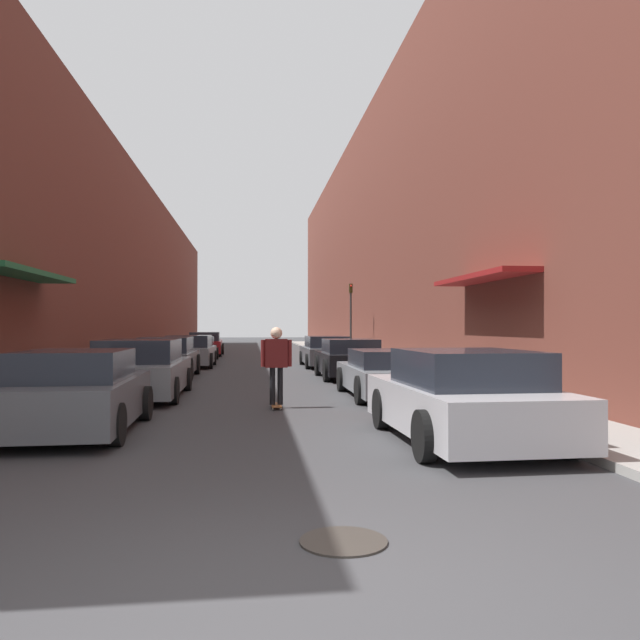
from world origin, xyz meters
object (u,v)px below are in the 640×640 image
object	(u,v)px
parked_car_right_2	(349,359)
parked_car_left_3	(190,352)
parked_car_left_1	(141,370)
skateboarder	(276,358)
parked_car_left_4	(196,349)
parked_car_right_0	(464,398)
parked_car_right_3	(326,352)
manhole_cover	(343,541)
traffic_light	(351,313)
parked_car_left_2	(167,358)
parked_car_left_0	(78,393)
parked_car_right_1	(387,374)
parked_car_left_5	(205,344)

from	to	relation	value
parked_car_right_2	parked_car_left_3	bearing A→B (deg)	132.17
parked_car_left_1	skateboarder	distance (m)	3.90
parked_car_left_3	parked_car_left_4	bearing A→B (deg)	91.55
parked_car_right_0	parked_car_left_3	bearing A→B (deg)	107.73
parked_car_right_0	parked_car_right_2	xyz separation A→B (m)	(0.11, 11.34, -0.02)
parked_car_right_3	manhole_cover	world-z (taller)	parked_car_right_3
skateboarder	traffic_light	world-z (taller)	traffic_light
parked_car_left_2	skateboarder	xyz separation A→B (m)	(3.29, -8.11, 0.38)
parked_car_left_2	skateboarder	distance (m)	8.77
parked_car_right_2	manhole_cover	size ratio (longest dim) A/B	5.71
parked_car_left_2	manhole_cover	xyz separation A→B (m)	(3.49, -16.27, -0.65)
parked_car_left_4	parked_car_right_3	world-z (taller)	parked_car_right_3
parked_car_left_0	parked_car_right_0	xyz separation A→B (m)	(5.87, -1.47, 0.02)
parked_car_left_2	parked_car_right_2	world-z (taller)	parked_car_left_2
parked_car_right_1	parked_car_right_3	distance (m)	11.39
parked_car_left_5	parked_car_right_2	size ratio (longest dim) A/B	1.21
parked_car_right_3	traffic_light	size ratio (longest dim) A/B	1.29
parked_car_left_5	traffic_light	size ratio (longest dim) A/B	1.31
parked_car_left_1	parked_car_right_3	distance (m)	12.28
parked_car_right_1	traffic_light	distance (m)	15.59
parked_car_left_0	parked_car_left_5	xyz separation A→B (m)	(0.13, 26.41, 0.03)
parked_car_left_4	parked_car_right_1	distance (m)	17.62
parked_car_left_0	traffic_light	bearing A→B (deg)	68.92
parked_car_left_5	manhole_cover	bearing A→B (deg)	-84.00
parked_car_left_3	parked_car_right_0	size ratio (longest dim) A/B	0.98
parked_car_left_3	parked_car_right_1	distance (m)	13.18
parked_car_left_1	parked_car_right_0	xyz separation A→B (m)	(5.73, -6.44, -0.01)
parked_car_left_0	parked_car_left_3	distance (m)	16.25
parked_car_left_2	parked_car_right_1	xyz separation A→B (m)	(6.04, -6.39, -0.09)
parked_car_right_2	traffic_light	distance (m)	10.24
parked_car_right_0	traffic_light	world-z (taller)	traffic_light
traffic_light	parked_car_right_0	bearing A→B (deg)	-94.75
parked_car_left_5	parked_car_left_2	bearing A→B (deg)	-90.51
parked_car_left_3	traffic_light	size ratio (longest dim) A/B	1.13
parked_car_left_0	parked_car_right_0	size ratio (longest dim) A/B	0.95
parked_car_left_5	skateboarder	bearing A→B (deg)	-82.42
parked_car_left_1	parked_car_right_3	bearing A→B (deg)	61.95
parked_car_left_0	parked_car_right_3	bearing A→B (deg)	69.49
parked_car_left_4	parked_car_right_2	bearing A→B (deg)	-62.07
parked_car_right_3	parked_car_left_0	bearing A→B (deg)	-110.51
parked_car_right_3	skateboarder	world-z (taller)	skateboarder
parked_car_left_4	parked_car_right_0	xyz separation A→B (m)	(5.79, -22.47, 0.07)
traffic_light	parked_car_left_0	bearing A→B (deg)	-111.08
parked_car_right_2	parked_car_left_5	bearing A→B (deg)	109.49
parked_car_right_1	traffic_light	size ratio (longest dim) A/B	1.23
parked_car_left_4	manhole_cover	distance (m)	26.69
skateboarder	parked_car_left_4	bearing A→B (deg)	99.94
parked_car_left_4	parked_car_left_5	size ratio (longest dim) A/B	0.86
parked_car_left_3	parked_car_right_3	world-z (taller)	parked_car_left_3
parked_car_left_5	traffic_light	bearing A→B (deg)	-41.25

